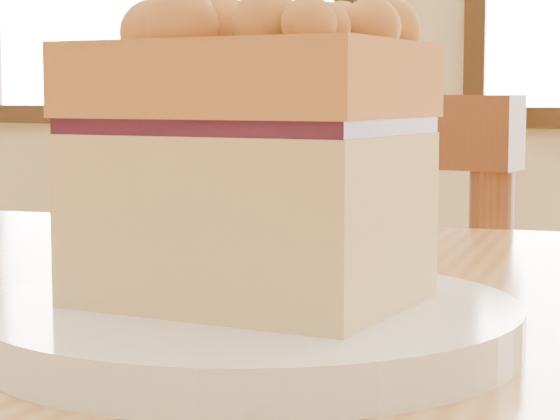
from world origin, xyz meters
The scene contains 2 objects.
plate centered at (0.16, 0.19, 0.76)m, with size 0.20×0.20×0.02m.
cake_slice centered at (0.16, 0.19, 0.82)m, with size 0.13×0.10×0.11m.
Camera 1 is at (0.32, -0.18, 0.84)m, focal length 70.00 mm.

